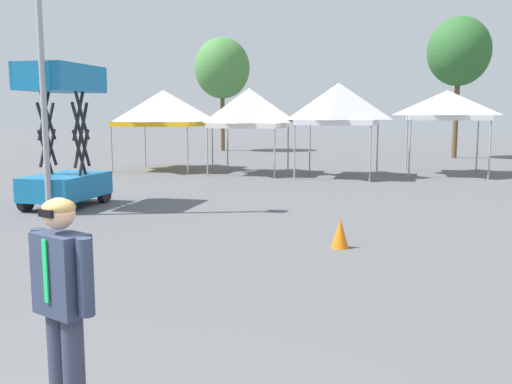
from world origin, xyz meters
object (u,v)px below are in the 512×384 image
Objects in this scene: canopy_tent_behind_center at (339,104)px; tree_behind_tents_center at (222,68)px; canopy_tent_far_right at (447,105)px; tree_behind_tents_right at (459,52)px; person_foreground at (63,298)px; traffic_cone_lot_center at (340,233)px; canopy_tent_center at (249,108)px; scissor_lift at (65,164)px; light_pole_near_lift at (40,31)px; canopy_tent_right_of_center at (164,108)px.

tree_behind_tents_center reaches higher than canopy_tent_behind_center.
canopy_tent_far_right is 9.74m from tree_behind_tents_right.
canopy_tent_far_right is 0.44× the size of tree_behind_tents_right.
person_foreground is 3.32× the size of traffic_cone_lot_center.
tree_behind_tents_center is (-6.23, 13.42, 2.74)m from canopy_tent_center.
tree_behind_tents_right is at bearing 67.61° from canopy_tent_behind_center.
scissor_lift is 23.41m from tree_behind_tents_center.
tree_behind_tents_right reaches higher than canopy_tent_behind_center.
canopy_tent_far_right is at bearing -39.74° from tree_behind_tents_center.
person_foreground is at bearing -51.64° from light_pole_near_lift.
light_pole_near_lift is 1.01× the size of tree_behind_tents_center.
canopy_tent_far_right is at bearing 14.85° from canopy_tent_center.
canopy_tent_right_of_center is 11.65m from canopy_tent_far_right.
canopy_tent_right_of_center is at bearing 128.13° from traffic_cone_lot_center.
traffic_cone_lot_center is at bearing 80.79° from person_foreground.
tree_behind_tents_center is at bearing 126.04° from canopy_tent_behind_center.
tree_behind_tents_center is (-14.45, 2.18, -0.35)m from tree_behind_tents_right.
tree_behind_tents_center reaches higher than canopy_tent_far_right.
scissor_lift is 10.91m from person_foreground.
canopy_tent_center is (4.04, -0.52, -0.02)m from canopy_tent_right_of_center.
light_pole_near_lift is 13.83× the size of traffic_cone_lot_center.
canopy_tent_behind_center is 0.99× the size of scissor_lift.
canopy_tent_behind_center is at bearing -4.30° from canopy_tent_right_of_center.
canopy_tent_far_right is at bearing 81.46° from traffic_cone_lot_center.
canopy_tent_behind_center is at bearing 58.76° from scissor_lift.
canopy_tent_right_of_center is 1.09× the size of canopy_tent_center.
tree_behind_tents_right reaches higher than traffic_cone_lot_center.
tree_behind_tents_center is (-4.61, 23.81, 1.11)m from light_pole_near_lift.
tree_behind_tents_right is (3.79, 29.28, 4.69)m from person_foreground.
canopy_tent_behind_center is 0.48× the size of light_pole_near_lift.
tree_behind_tents_center is at bearing 140.26° from canopy_tent_far_right.
scissor_lift is at bearing 107.12° from light_pole_near_lift.
canopy_tent_center reaches higher than canopy_tent_right_of_center.
scissor_lift is (-9.50, -11.20, -1.61)m from canopy_tent_far_right.
canopy_tent_far_right is at bearing 27.36° from canopy_tent_behind_center.
tree_behind_tents_right is at bearing 63.48° from scissor_lift.
light_pole_near_lift is (2.42, -10.91, 1.61)m from canopy_tent_right_of_center.
tree_behind_tents_center is at bearing 115.07° from traffic_cone_lot_center.
canopy_tent_right_of_center is 1.12× the size of canopy_tent_far_right.
light_pole_near_lift is (0.36, -1.18, 3.14)m from scissor_lift.
light_pole_near_lift is at bearing 170.32° from traffic_cone_lot_center.
canopy_tent_right_of_center is 0.50× the size of tree_behind_tents_center.
traffic_cone_lot_center is at bearing -98.54° from canopy_tent_far_right.
canopy_tent_center is 0.95× the size of scissor_lift.
canopy_tent_right_of_center reaches higher than person_foreground.
canopy_tent_behind_center is 12.56m from tree_behind_tents_right.
canopy_tent_behind_center is 0.48× the size of tree_behind_tents_center.
canopy_tent_right_of_center is 11.29m from light_pole_near_lift.
traffic_cone_lot_center is at bearing -96.86° from tree_behind_tents_right.
person_foreground is 29.89m from tree_behind_tents_right.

